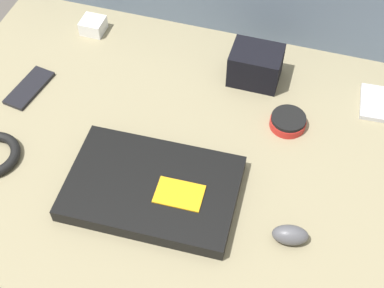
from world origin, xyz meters
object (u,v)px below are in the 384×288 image
phone_silver (374,103)px  charger_brick (93,26)px  computer_mouse (290,235)px  camera_pouch (256,65)px  speaker_puck (288,121)px  laptop (153,188)px  phone_black (29,88)px

phone_silver → charger_brick: (-0.69, 0.05, 0.01)m
computer_mouse → camera_pouch: (-0.15, 0.39, 0.02)m
phone_silver → computer_mouse: bearing=-110.8°
speaker_puck → phone_silver: speaker_puck is taller
computer_mouse → speaker_puck: (-0.05, 0.27, -0.01)m
speaker_puck → computer_mouse: bearing=-79.0°
laptop → phone_silver: 0.53m
speaker_puck → phone_silver: size_ratio=0.73×
laptop → camera_pouch: bearing=69.6°
laptop → computer_mouse: size_ratio=4.68×
speaker_puck → camera_pouch: size_ratio=0.68×
laptop → phone_silver: (0.39, 0.36, -0.01)m
phone_silver → charger_brick: size_ratio=1.91×
laptop → phone_black: size_ratio=2.51×
computer_mouse → phone_silver: (0.12, 0.39, -0.01)m
computer_mouse → camera_pouch: bearing=101.6°
camera_pouch → laptop: bearing=-108.2°
laptop → camera_pouch: camera_pouch is taller
phone_silver → camera_pouch: bearing=175.7°
laptop → speaker_puck: size_ratio=4.34×
laptop → speaker_puck: 0.33m
computer_mouse → phone_black: bearing=151.9°
speaker_puck → camera_pouch: camera_pouch is taller
camera_pouch → phone_silver: bearing=-0.7°
phone_silver → camera_pouch: (-0.27, 0.00, 0.04)m
computer_mouse → charger_brick: 0.72m
laptop → speaker_puck: (0.22, 0.25, -0.00)m
laptop → camera_pouch: (0.12, 0.36, 0.03)m
camera_pouch → charger_brick: (-0.42, 0.05, -0.02)m
speaker_puck → phone_black: size_ratio=0.58×
phone_black → laptop: bearing=-18.0°
speaker_puck → camera_pouch: (-0.10, 0.12, 0.03)m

